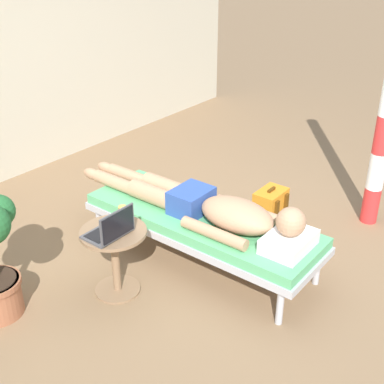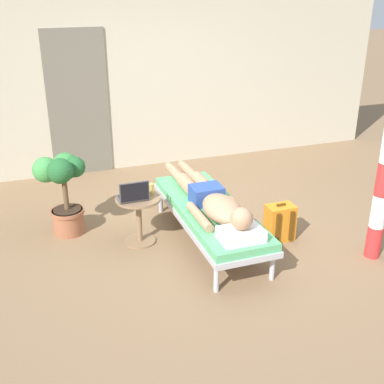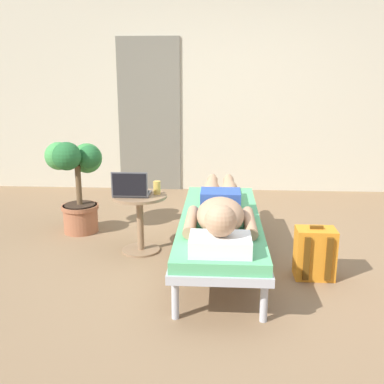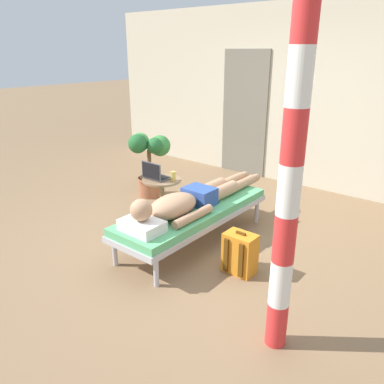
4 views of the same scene
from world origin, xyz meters
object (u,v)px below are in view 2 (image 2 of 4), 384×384
at_px(lounge_chair, 210,212).
at_px(person_reclining, 213,201).
at_px(potted_plant, 63,186).
at_px(backpack, 279,223).
at_px(laptop, 133,195).
at_px(drink_glass, 151,189).
at_px(side_table, 139,212).

bearing_deg(lounge_chair, person_reclining, -90.00).
height_order(person_reclining, potted_plant, potted_plant).
bearing_deg(backpack, lounge_chair, 164.35).
distance_m(laptop, backpack, 1.60).
bearing_deg(drink_glass, potted_plant, 152.65).
relative_size(lounge_chair, side_table, 3.79).
distance_m(laptop, potted_plant, 0.85).
height_order(person_reclining, backpack, person_reclining).
xyz_separation_m(person_reclining, side_table, (-0.71, 0.34, -0.16)).
height_order(backpack, potted_plant, potted_plant).
bearing_deg(person_reclining, lounge_chair, 90.00).
bearing_deg(laptop, lounge_chair, -14.14).
bearing_deg(potted_plant, lounge_chair, -27.41).
xyz_separation_m(side_table, backpack, (1.44, -0.45, -0.16)).
xyz_separation_m(laptop, backpack, (1.50, -0.40, -0.39)).
relative_size(side_table, potted_plant, 0.56).
height_order(side_table, drink_glass, drink_glass).
bearing_deg(drink_glass, backpack, -21.02).
height_order(lounge_chair, side_table, side_table).
height_order(side_table, laptop, laptop).
bearing_deg(lounge_chair, backpack, -15.65).
height_order(lounge_chair, backpack, backpack).
xyz_separation_m(lounge_chair, side_table, (-0.71, 0.25, 0.01)).
distance_m(laptop, drink_glass, 0.23).
distance_m(lounge_chair, side_table, 0.75).
bearing_deg(laptop, backpack, -14.88).
bearing_deg(lounge_chair, laptop, 165.86).
bearing_deg(potted_plant, laptop, -39.86).
relative_size(person_reclining, laptop, 7.00).
distance_m(lounge_chair, backpack, 0.78).
distance_m(side_table, backpack, 1.52).
xyz_separation_m(lounge_chair, laptop, (-0.77, 0.19, 0.24)).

